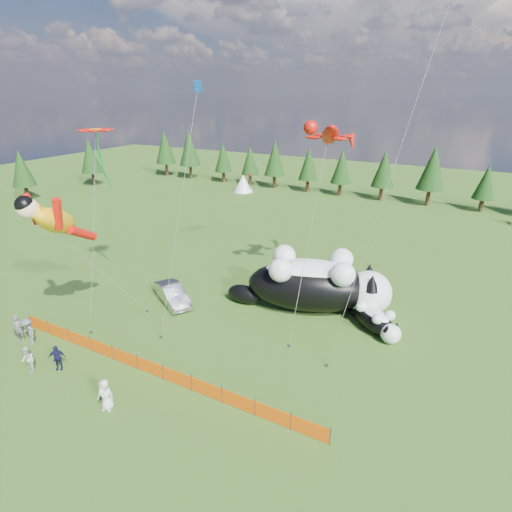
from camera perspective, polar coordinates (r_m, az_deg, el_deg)
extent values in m
plane|color=#153509|center=(27.23, -10.51, -12.74)|extent=(160.00, 160.00, 0.00)
cylinder|color=#262626|center=(32.72, -29.54, -8.00)|extent=(0.06, 0.06, 1.10)
cylinder|color=#262626|center=(31.19, -27.47, -9.06)|extent=(0.06, 0.06, 1.10)
cylinder|color=#262626|center=(29.71, -25.17, -10.21)|extent=(0.06, 0.06, 1.10)
cylinder|color=#262626|center=(28.30, -22.62, -11.46)|extent=(0.06, 0.06, 1.10)
cylinder|color=#262626|center=(26.97, -19.78, -12.81)|extent=(0.06, 0.06, 1.10)
cylinder|color=#262626|center=(25.72, -16.62, -14.26)|extent=(0.06, 0.06, 1.10)
cylinder|color=#262626|center=(24.57, -13.10, -15.81)|extent=(0.06, 0.06, 1.10)
cylinder|color=#262626|center=(23.53, -9.20, -17.43)|extent=(0.06, 0.06, 1.10)
cylinder|color=#262626|center=(22.62, -4.88, -19.10)|extent=(0.06, 0.06, 1.10)
cylinder|color=#262626|center=(21.86, -0.14, -20.79)|extent=(0.06, 0.06, 1.10)
cylinder|color=#262626|center=(21.26, 5.02, -22.44)|extent=(0.06, 0.06, 1.10)
cylinder|color=#262626|center=(20.84, 10.56, -23.99)|extent=(0.06, 0.06, 1.10)
cube|color=#D84F04|center=(31.97, -28.51, -8.59)|extent=(2.00, 0.04, 0.90)
cube|color=#D84F04|center=(30.47, -26.33, -9.70)|extent=(2.00, 0.04, 0.90)
cube|color=#D84F04|center=(29.03, -23.91, -10.90)|extent=(2.00, 0.04, 0.90)
cube|color=#D84F04|center=(27.65, -21.22, -12.21)|extent=(2.00, 0.04, 0.90)
cube|color=#D84F04|center=(26.36, -18.22, -13.61)|extent=(2.00, 0.04, 0.90)
cube|color=#D84F04|center=(25.16, -14.89, -15.11)|extent=(2.00, 0.04, 0.90)
cube|color=#D84F04|center=(24.07, -11.19, -16.70)|extent=(2.00, 0.04, 0.90)
cube|color=#D84F04|center=(23.09, -7.08, -18.36)|extent=(2.00, 0.04, 0.90)
cube|color=#D84F04|center=(22.26, -2.56, -20.04)|extent=(2.00, 0.04, 0.90)
cube|color=#D84F04|center=(21.58, 2.39, -21.72)|extent=(2.00, 0.04, 0.90)
cube|color=#D84F04|center=(21.07, 7.74, -23.33)|extent=(2.00, 0.04, 0.90)
ellipsoid|color=black|center=(30.57, 7.64, -4.26)|extent=(10.30, 7.11, 3.76)
ellipsoid|color=white|center=(30.16, 7.73, -2.67)|extent=(7.73, 5.20, 2.30)
sphere|color=white|center=(30.91, 15.80, -5.10)|extent=(3.34, 3.34, 3.34)
sphere|color=#E35863|center=(31.12, 18.40, -5.23)|extent=(0.47, 0.47, 0.47)
ellipsoid|color=black|center=(31.58, -1.63, -5.48)|extent=(3.24, 2.30, 1.46)
cone|color=black|center=(29.43, 16.24, -3.68)|extent=(1.17, 1.17, 1.17)
cone|color=black|center=(31.24, 15.89, -2.07)|extent=(1.17, 1.17, 1.17)
sphere|color=white|center=(31.12, 12.14, -0.49)|extent=(1.76, 1.76, 1.76)
sphere|color=white|center=(28.63, 12.30, -2.58)|extent=(1.76, 1.76, 1.76)
sphere|color=white|center=(31.17, 4.08, 0.02)|extent=(1.76, 1.76, 1.76)
sphere|color=white|center=(28.69, 3.53, -2.02)|extent=(1.76, 1.76, 1.76)
ellipsoid|color=black|center=(29.40, 16.44, -8.73)|extent=(4.05, 3.72, 1.51)
ellipsoid|color=white|center=(29.21, 16.52, -8.10)|extent=(3.02, 2.76, 0.92)
sphere|color=white|center=(28.35, 18.69, -10.48)|extent=(1.34, 1.34, 1.34)
sphere|color=#E35863|center=(28.02, 19.47, -11.02)|extent=(0.19, 0.19, 0.19)
ellipsoid|color=black|center=(30.94, 13.99, -7.78)|extent=(1.29, 1.19, 0.59)
cone|color=black|center=(27.83, 18.20, -9.77)|extent=(0.47, 0.47, 0.47)
cone|color=black|center=(28.33, 19.45, -9.35)|extent=(0.47, 0.47, 0.47)
sphere|color=white|center=(28.79, 18.61, -8.07)|extent=(0.70, 0.70, 0.70)
sphere|color=white|center=(28.13, 16.93, -8.61)|extent=(0.70, 0.70, 0.70)
sphere|color=white|center=(29.91, 16.39, -6.58)|extent=(0.70, 0.70, 0.70)
sphere|color=white|center=(29.28, 14.73, -7.06)|extent=(0.70, 0.70, 0.70)
imported|color=#B5B5BA|center=(32.23, -11.87, -5.35)|extent=(4.69, 3.72, 1.49)
imported|color=#535358|center=(31.21, -30.85, -8.89)|extent=(0.83, 0.72, 1.91)
imported|color=silver|center=(27.86, -29.81, -12.72)|extent=(0.96, 0.81, 1.70)
imported|color=#151639|center=(27.29, -26.54, -12.84)|extent=(1.08, 0.97, 1.66)
imported|color=#535358|center=(30.59, -29.75, -9.33)|extent=(1.28, 0.78, 1.87)
imported|color=silver|center=(23.33, -20.70, -18.05)|extent=(1.02, 0.80, 1.84)
cylinder|color=#595959|center=(29.66, -20.67, -1.82)|extent=(0.03, 0.03, 9.22)
cube|color=#262626|center=(31.70, -15.31, -7.59)|extent=(0.15, 0.15, 0.16)
cylinder|color=#595959|center=(27.44, 7.77, 2.82)|extent=(0.03, 0.03, 14.80)
cube|color=#262626|center=(26.94, 4.75, -12.62)|extent=(0.15, 0.15, 0.16)
cylinder|color=#595959|center=(30.09, -22.24, 3.45)|extent=(0.03, 0.03, 14.09)
cube|color=#262626|center=(30.37, -22.51, -10.03)|extent=(0.15, 0.15, 0.16)
cube|color=#177F2A|center=(31.72, -21.36, 12.29)|extent=(0.18, 0.18, 4.00)
cylinder|color=#595959|center=(27.79, -10.89, 6.31)|extent=(0.03, 0.03, 17.18)
cube|color=#262626|center=(28.41, -13.41, -11.17)|extent=(0.15, 0.15, 0.16)
cylinder|color=#595959|center=(24.35, 18.31, 9.61)|extent=(0.03, 0.03, 22.48)
cube|color=#262626|center=(25.59, 10.06, -15.08)|extent=(0.15, 0.15, 0.16)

